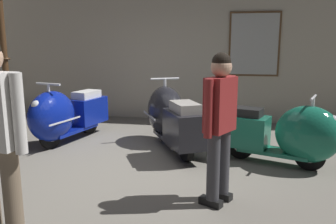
{
  "coord_description": "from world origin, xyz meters",
  "views": [
    {
      "loc": [
        1.26,
        -4.3,
        1.69
      ],
      "look_at": [
        0.27,
        1.09,
        0.59
      ],
      "focal_mm": 36.57,
      "sensor_mm": 36.0,
      "label": 1
    }
  ],
  "objects_px": {
    "scooter_2": "(287,134)",
    "visitor_1": "(220,119)",
    "lamppost": "(5,62)",
    "scooter_0": "(64,115)",
    "scooter_1": "(171,117)"
  },
  "relations": [
    {
      "from": "scooter_2",
      "to": "visitor_1",
      "type": "height_order",
      "value": "visitor_1"
    },
    {
      "from": "lamppost",
      "to": "scooter_0",
      "type": "bearing_deg",
      "value": -11.42
    },
    {
      "from": "scooter_2",
      "to": "lamppost",
      "type": "height_order",
      "value": "lamppost"
    },
    {
      "from": "scooter_2",
      "to": "visitor_1",
      "type": "bearing_deg",
      "value": -104.56
    },
    {
      "from": "scooter_1",
      "to": "visitor_1",
      "type": "bearing_deg",
      "value": 176.34
    },
    {
      "from": "scooter_0",
      "to": "visitor_1",
      "type": "relative_size",
      "value": 1.14
    },
    {
      "from": "scooter_1",
      "to": "lamppost",
      "type": "xyz_separation_m",
      "value": [
        -3.05,
        0.15,
        0.86
      ]
    },
    {
      "from": "lamppost",
      "to": "scooter_1",
      "type": "bearing_deg",
      "value": -2.87
    },
    {
      "from": "scooter_1",
      "to": "scooter_2",
      "type": "xyz_separation_m",
      "value": [
        1.74,
        -0.59,
        -0.05
      ]
    },
    {
      "from": "scooter_1",
      "to": "lamppost",
      "type": "bearing_deg",
      "value": 59.48
    },
    {
      "from": "scooter_2",
      "to": "visitor_1",
      "type": "xyz_separation_m",
      "value": [
        -0.89,
        -1.32,
        0.47
      ]
    },
    {
      "from": "scooter_0",
      "to": "scooter_1",
      "type": "relative_size",
      "value": 0.98
    },
    {
      "from": "scooter_1",
      "to": "visitor_1",
      "type": "height_order",
      "value": "visitor_1"
    },
    {
      "from": "visitor_1",
      "to": "lamppost",
      "type": "bearing_deg",
      "value": -0.02
    },
    {
      "from": "scooter_0",
      "to": "visitor_1",
      "type": "height_order",
      "value": "visitor_1"
    }
  ]
}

